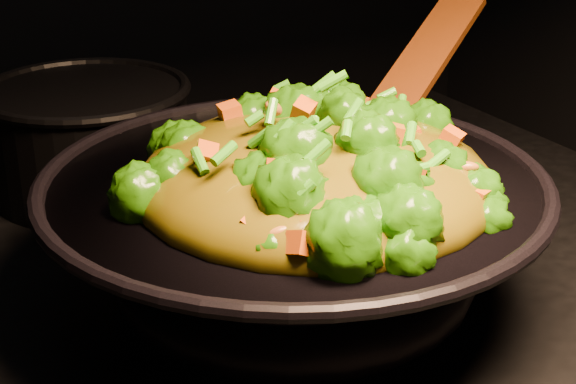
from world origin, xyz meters
TOP-DOWN VIEW (x-y plane):
  - wok at (0.06, -0.03)m, footprint 0.59×0.59m
  - stir_fry at (0.07, -0.06)m, footprint 0.36×0.36m
  - spatula at (0.22, 0.02)m, footprint 0.29×0.19m
  - back_pot at (-0.02, 0.32)m, footprint 0.29×0.29m

SIDE VIEW (x-z plane):
  - wok at x=0.06m, z-range 0.90..1.03m
  - back_pot at x=-0.02m, z-range 0.90..1.04m
  - spatula at x=0.22m, z-range 1.02..1.15m
  - stir_fry at x=0.07m, z-range 1.03..1.14m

